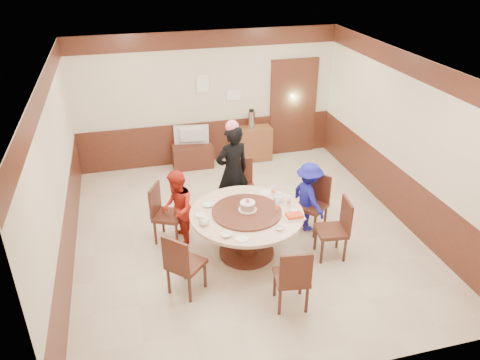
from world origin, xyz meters
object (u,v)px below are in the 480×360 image
object	(u,v)px
tv_stand	(192,156)
shrimp_platter	(294,216)
thermos	(251,119)
person_red	(177,209)
birthday_cake	(248,206)
person_standing	(232,172)
side_cabinet	(253,144)
banquet_table	(247,225)
television	(191,136)
person_blue	(308,197)

from	to	relation	value
tv_stand	shrimp_platter	bearing A→B (deg)	-75.58
shrimp_platter	thermos	world-z (taller)	thermos
person_red	tv_stand	xyz separation A→B (m)	(0.68, 2.75, -0.39)
person_red	birthday_cake	xyz separation A→B (m)	(1.00, -0.52, 0.21)
thermos	shrimp_platter	bearing A→B (deg)	-95.96
person_standing	shrimp_platter	bearing A→B (deg)	95.62
side_cabinet	thermos	xyz separation A→B (m)	(-0.04, 0.00, 0.56)
side_cabinet	person_red	bearing A→B (deg)	-126.15
banquet_table	television	world-z (taller)	television
shrimp_platter	thermos	xyz separation A→B (m)	(0.38, 3.66, 0.16)
television	side_cabinet	distance (m)	1.39
banquet_table	person_standing	size ratio (longest dim) A/B	1.02
person_standing	tv_stand	world-z (taller)	person_standing
banquet_table	tv_stand	xyz separation A→B (m)	(-0.29, 3.31, -0.28)
banquet_table	birthday_cake	size ratio (longest dim) A/B	6.13
person_red	side_cabinet	bearing A→B (deg)	149.27
person_red	tv_stand	distance (m)	2.86
shrimp_platter	thermos	distance (m)	3.68
tv_stand	television	size ratio (longest dim) A/B	1.16
birthday_cake	thermos	bearing A→B (deg)	73.17
person_red	side_cabinet	world-z (taller)	person_red
television	person_standing	bearing A→B (deg)	108.83
person_standing	side_cabinet	bearing A→B (deg)	-129.29
person_standing	birthday_cake	bearing A→B (deg)	72.72
birthday_cake	shrimp_platter	size ratio (longest dim) A/B	0.94
person_blue	shrimp_platter	distance (m)	0.96
shrimp_platter	tv_stand	size ratio (longest dim) A/B	0.35
person_standing	television	size ratio (longest dim) A/B	2.31
person_standing	side_cabinet	xyz separation A→B (m)	(0.98, 2.13, -0.47)
tv_stand	television	distance (m)	0.46
person_standing	banquet_table	bearing A→B (deg)	71.78
tv_stand	side_cabinet	size ratio (longest dim) A/B	1.06
shrimp_platter	television	world-z (taller)	television
tv_stand	banquet_table	bearing A→B (deg)	-84.91
television	side_cabinet	world-z (taller)	television
banquet_table	person_blue	xyz separation A→B (m)	(1.19, 0.45, 0.07)
person_red	thermos	xyz separation A→B (m)	(2.00, 2.78, 0.30)
birthday_cake	thermos	distance (m)	3.45
person_red	birthday_cake	bearing A→B (deg)	67.92
person_standing	person_red	distance (m)	1.26
person_red	birthday_cake	size ratio (longest dim) A/B	4.55
person_blue	thermos	size ratio (longest dim) A/B	3.18
person_red	person_blue	distance (m)	2.17
side_cabinet	person_blue	bearing A→B (deg)	-87.45
person_red	person_blue	size ratio (longest dim) A/B	1.06
banquet_table	tv_stand	world-z (taller)	banquet_table
banquet_table	shrimp_platter	world-z (taller)	shrimp_platter
banquet_table	side_cabinet	xyz separation A→B (m)	(1.06, 3.34, -0.16)
person_red	thermos	bearing A→B (deg)	149.75
person_red	birthday_cake	distance (m)	1.15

